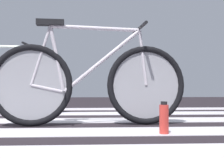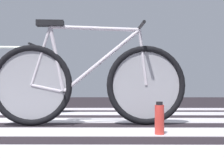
# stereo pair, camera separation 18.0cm
# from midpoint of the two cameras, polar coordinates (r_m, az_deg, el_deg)

# --- Properties ---
(ground) EXTENTS (18.00, 14.00, 0.02)m
(ground) POSITION_cam_midpoint_polar(r_m,az_deg,el_deg) (2.69, -12.14, -9.01)
(ground) COLOR black
(crosswalk_markings) EXTENTS (5.28, 4.21, 0.00)m
(crosswalk_markings) POSITION_cam_midpoint_polar(r_m,az_deg,el_deg) (2.74, -10.28, -8.63)
(crosswalk_markings) COLOR #BCB4C3
(crosswalk_markings) RESTS_ON ground
(bicycle_1_of_2) EXTENTS (1.74, 0.52, 0.93)m
(bicycle_1_of_2) POSITION_cam_midpoint_polar(r_m,az_deg,el_deg) (2.68, -6.19, -0.58)
(bicycle_1_of_2) COLOR black
(bicycle_1_of_2) RESTS_ON ground
(water_bottle) EXTENTS (0.07, 0.07, 0.24)m
(water_bottle) POSITION_cam_midpoint_polar(r_m,az_deg,el_deg) (2.22, 7.53, -7.46)
(water_bottle) COLOR red
(water_bottle) RESTS_ON ground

